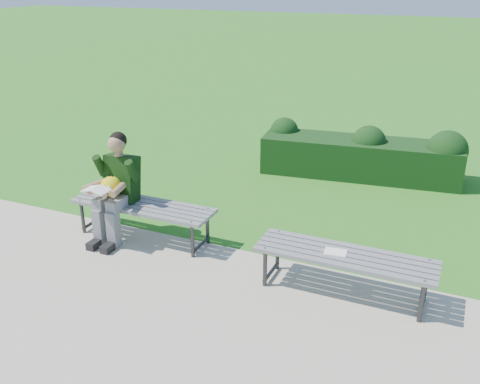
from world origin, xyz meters
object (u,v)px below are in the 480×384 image
Objects in this scene: bench_left at (143,208)px; seated_boy at (115,184)px; bench_right at (345,259)px; hedge at (365,154)px; paper_sheet at (335,252)px.

seated_boy is (-0.30, -0.10, 0.30)m from bench_left.
seated_boy reaches higher than bench_right.
seated_boy is at bearing -124.27° from hedge.
seated_boy is at bearing -162.32° from bench_left.
bench_left is 2.46m from paper_sheet.
bench_left is at bearing 174.40° from paper_sheet.
seated_boy reaches higher than hedge.
bench_right is 7.62× the size of paper_sheet.
bench_right is 0.12m from paper_sheet.
bench_left is 2.56m from bench_right.
hedge is 4.16m from seated_boy.
hedge is 1.79× the size of bench_left.
seated_boy is 5.57× the size of paper_sheet.
paper_sheet is at bearing 180.00° from bench_right.
bench_right is at bearing -0.00° from paper_sheet.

